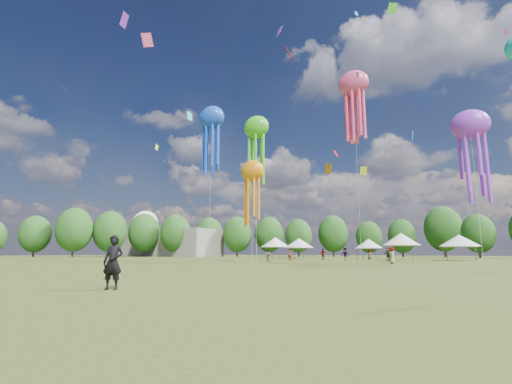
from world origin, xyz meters
The scene contains 10 objects.
ground centered at (0.00, 0.00, 0.00)m, with size 300.00×300.00×0.00m, color #384416.
observer_main centered at (6.91, -1.57, 0.89)m, with size 0.65×0.43×1.78m, color black.
spectator_near centered at (-8.91, 33.63, 0.80)m, with size 0.78×0.61×1.61m, color gray.
spectators_far centered at (1.35, 46.34, 0.92)m, with size 29.80×27.71×1.93m.
festival_tents centered at (-3.78, 54.15, 3.09)m, with size 38.28×9.21×4.33m.
show_kites centered at (1.37, 40.40, 21.59)m, with size 48.37×25.33×30.82m.
small_kites centered at (-0.66, 42.86, 30.45)m, with size 72.14×62.53×44.84m.
treeline centered at (-3.87, 62.51, 6.54)m, with size 201.57×95.24×13.43m.
hangar centered at (-72.00, 72.00, 4.00)m, with size 40.00×12.00×8.00m, color gray.
radome centered at (-88.00, 78.00, 9.99)m, with size 9.00×9.00×16.00m.
Camera 1 is at (17.65, -9.20, 1.20)m, focal length 25.79 mm.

